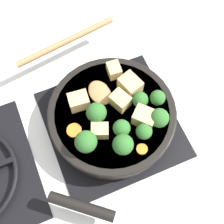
# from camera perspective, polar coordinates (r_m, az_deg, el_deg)

# --- Properties ---
(ground_plane) EXTENTS (2.40, 2.40, 0.00)m
(ground_plane) POSITION_cam_1_polar(r_m,az_deg,el_deg) (0.78, -0.00, -2.25)
(ground_plane) COLOR silver
(front_burner_grate) EXTENTS (0.31, 0.31, 0.03)m
(front_burner_grate) POSITION_cam_1_polar(r_m,az_deg,el_deg) (0.77, -0.00, -1.92)
(front_burner_grate) COLOR black
(front_burner_grate) RESTS_ON ground_plane
(skillet_pan) EXTENTS (0.37, 0.35, 0.05)m
(skillet_pan) POSITION_cam_1_polar(r_m,az_deg,el_deg) (0.73, -0.05, -0.83)
(skillet_pan) COLOR black
(skillet_pan) RESTS_ON front_burner_grate
(wooden_spoon) EXTENTS (0.23, 0.27, 0.02)m
(wooden_spoon) POSITION_cam_1_polar(r_m,az_deg,el_deg) (0.77, -6.10, 9.24)
(wooden_spoon) COLOR #A87A4C
(wooden_spoon) RESTS_ON skillet_pan
(tofu_cube_center_large) EXTENTS (0.06, 0.05, 0.04)m
(tofu_cube_center_large) POSITION_cam_1_polar(r_m,az_deg,el_deg) (0.72, 3.34, 4.94)
(tofu_cube_center_large) COLOR #DBB770
(tofu_cube_center_large) RESTS_ON skillet_pan
(tofu_cube_near_handle) EXTENTS (0.05, 0.05, 0.03)m
(tofu_cube_near_handle) POSITION_cam_1_polar(r_m,az_deg,el_deg) (0.70, 1.51, 2.11)
(tofu_cube_near_handle) COLOR #DBB770
(tofu_cube_near_handle) RESTS_ON skillet_pan
(tofu_cube_east_chunk) EXTENTS (0.04, 0.05, 0.03)m
(tofu_cube_east_chunk) POSITION_cam_1_polar(r_m,az_deg,el_deg) (0.67, -2.22, -3.44)
(tofu_cube_east_chunk) COLOR #DBB770
(tofu_cube_east_chunk) RESTS_ON skillet_pan
(tofu_cube_west_chunk) EXTENTS (0.04, 0.05, 0.04)m
(tofu_cube_west_chunk) POSITION_cam_1_polar(r_m,az_deg,el_deg) (0.70, -6.10, 1.99)
(tofu_cube_west_chunk) COLOR #DBB770
(tofu_cube_west_chunk) RESTS_ON skillet_pan
(tofu_cube_back_piece) EXTENTS (0.06, 0.06, 0.04)m
(tofu_cube_back_piece) POSITION_cam_1_polar(r_m,az_deg,el_deg) (0.68, 5.95, -1.00)
(tofu_cube_back_piece) COLOR #DBB770
(tofu_cube_back_piece) RESTS_ON skillet_pan
(tofu_cube_front_piece) EXTENTS (0.04, 0.03, 0.03)m
(tofu_cube_front_piece) POSITION_cam_1_polar(r_m,az_deg,el_deg) (0.74, 0.39, 7.67)
(tofu_cube_front_piece) COLOR #DBB770
(tofu_cube_front_piece) RESTS_ON skillet_pan
(broccoli_floret_near_spoon) EXTENTS (0.05, 0.05, 0.05)m
(broccoli_floret_near_spoon) POSITION_cam_1_polar(r_m,az_deg,el_deg) (0.65, 2.03, -5.97)
(broccoli_floret_near_spoon) COLOR #709956
(broccoli_floret_near_spoon) RESTS_ON skillet_pan
(broccoli_floret_center_top) EXTENTS (0.05, 0.05, 0.05)m
(broccoli_floret_center_top) POSITION_cam_1_polar(r_m,az_deg,el_deg) (0.68, -2.89, -0.09)
(broccoli_floret_center_top) COLOR #709956
(broccoli_floret_center_top) RESTS_ON skillet_pan
(broccoli_floret_east_rim) EXTENTS (0.05, 0.05, 0.05)m
(broccoli_floret_east_rim) POSITION_cam_1_polar(r_m,az_deg,el_deg) (0.65, -4.79, -5.45)
(broccoli_floret_east_rim) COLOR #709956
(broccoli_floret_east_rim) RESTS_ON skillet_pan
(broccoli_floret_west_rim) EXTENTS (0.04, 0.04, 0.05)m
(broccoli_floret_west_rim) POSITION_cam_1_polar(r_m,az_deg,el_deg) (0.66, 1.83, -2.95)
(broccoli_floret_west_rim) COLOR #709956
(broccoli_floret_west_rim) RESTS_ON skillet_pan
(broccoli_floret_north_edge) EXTENTS (0.04, 0.04, 0.04)m
(broccoli_floret_north_edge) POSITION_cam_1_polar(r_m,az_deg,el_deg) (0.70, 5.17, 2.23)
(broccoli_floret_north_edge) COLOR #709956
(broccoli_floret_north_edge) RESTS_ON skillet_pan
(broccoli_floret_south_cluster) EXTENTS (0.04, 0.04, 0.04)m
(broccoli_floret_south_cluster) POSITION_cam_1_polar(r_m,az_deg,el_deg) (0.67, 5.87, -3.56)
(broccoli_floret_south_cluster) COLOR #709956
(broccoli_floret_south_cluster) RESTS_ON skillet_pan
(broccoli_floret_mid_floret) EXTENTS (0.04, 0.04, 0.05)m
(broccoli_floret_mid_floret) POSITION_cam_1_polar(r_m,az_deg,el_deg) (0.68, 8.63, -1.10)
(broccoli_floret_mid_floret) COLOR #709956
(broccoli_floret_mid_floret) RESTS_ON skillet_pan
(broccoli_floret_small_inner) EXTENTS (0.04, 0.04, 0.04)m
(broccoli_floret_small_inner) POSITION_cam_1_polar(r_m,az_deg,el_deg) (0.70, 8.34, 2.56)
(broccoli_floret_small_inner) COLOR #709956
(broccoli_floret_small_inner) RESTS_ON skillet_pan
(carrot_slice_orange_thin) EXTENTS (0.02, 0.02, 0.01)m
(carrot_slice_orange_thin) POSITION_cam_1_polar(r_m,az_deg,el_deg) (0.68, 5.50, -6.78)
(carrot_slice_orange_thin) COLOR orange
(carrot_slice_orange_thin) RESTS_ON skillet_pan
(carrot_slice_near_center) EXTENTS (0.03, 0.03, 0.01)m
(carrot_slice_near_center) POSITION_cam_1_polar(r_m,az_deg,el_deg) (0.69, -6.93, -3.36)
(carrot_slice_near_center) COLOR orange
(carrot_slice_near_center) RESTS_ON skillet_pan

